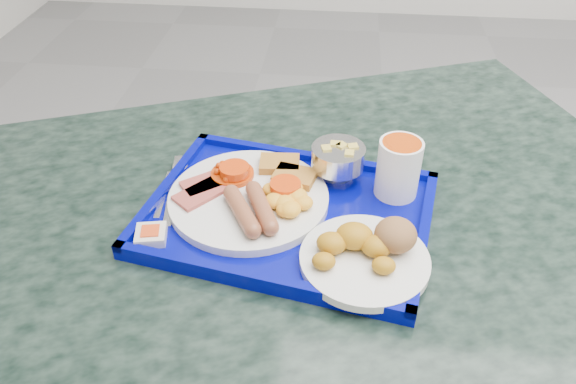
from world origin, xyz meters
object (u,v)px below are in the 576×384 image
at_px(table, 290,302).
at_px(juice_cup, 399,167).
at_px(bread_plate, 368,251).
at_px(tray, 288,215).
at_px(fruit_bowl, 338,158).
at_px(main_plate, 254,195).

bearing_deg(table, juice_cup, 20.02).
height_order(bread_plate, juice_cup, juice_cup).
height_order(tray, juice_cup, juice_cup).
distance_m(fruit_bowl, juice_cup, 0.10).
xyz_separation_m(bread_plate, juice_cup, (0.05, 0.16, 0.03)).
bearing_deg(main_plate, table, -11.08).
height_order(tray, main_plate, main_plate).
bearing_deg(juice_cup, bread_plate, -105.97).
bearing_deg(main_plate, tray, -19.40).
distance_m(tray, fruit_bowl, 0.13).
height_order(table, main_plate, main_plate).
xyz_separation_m(main_plate, bread_plate, (0.18, -0.11, 0.00)).
distance_m(main_plate, bread_plate, 0.21).
relative_size(tray, fruit_bowl, 5.44).
bearing_deg(bread_plate, fruit_bowl, 104.27).
height_order(main_plate, fruit_bowl, fruit_bowl).
relative_size(table, tray, 3.11).
height_order(fruit_bowl, juice_cup, juice_cup).
bearing_deg(juice_cup, tray, -157.98).
bearing_deg(bread_plate, main_plate, 147.51).
relative_size(main_plate, juice_cup, 2.64).
bearing_deg(tray, bread_plate, -37.46).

